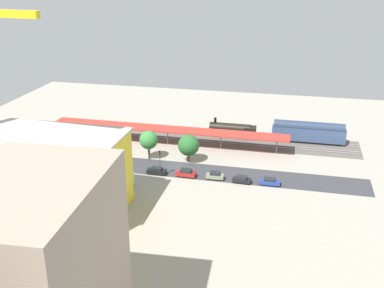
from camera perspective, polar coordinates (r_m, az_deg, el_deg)
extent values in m
plane|color=#9E998C|center=(114.24, -1.80, -2.61)|extent=(144.05, 144.05, 0.00)
cube|color=#5B544C|center=(132.61, 0.37, 0.87)|extent=(90.13, 13.76, 0.01)
cube|color=#38383D|center=(112.13, -2.10, -3.09)|extent=(90.10, 9.68, 0.01)
cube|color=#9E9EA8|center=(135.54, 0.67, 1.41)|extent=(90.03, 0.80, 0.12)
cube|color=#9E9EA8|center=(134.22, 0.54, 1.21)|extent=(90.03, 0.80, 0.12)
cube|color=#9E9EA8|center=(130.88, 0.20, 0.67)|extent=(90.03, 0.80, 0.12)
cube|color=#9E9EA8|center=(129.57, 0.07, 0.46)|extent=(90.03, 0.80, 0.12)
cube|color=#B73328|center=(126.02, -3.02, 1.83)|extent=(65.18, 5.99, 0.31)
cylinder|color=slate|center=(122.41, 10.31, -0.22)|extent=(0.30, 0.30, 4.20)
cylinder|color=slate|center=(123.75, 3.54, 0.34)|extent=(0.30, 0.30, 4.20)
cylinder|color=slate|center=(126.78, -3.00, 0.87)|extent=(0.30, 0.30, 4.20)
cylinder|color=slate|center=(131.39, -9.16, 1.37)|extent=(0.30, 0.30, 4.20)
cylinder|color=slate|center=(137.41, -14.85, 1.81)|extent=(0.30, 0.30, 4.20)
cube|color=black|center=(133.05, 5.30, 1.08)|extent=(14.68, 2.75, 1.00)
cylinder|color=black|center=(132.59, 4.64, 1.93)|extent=(11.49, 3.01, 2.93)
cube|color=black|center=(132.21, 7.09, 1.41)|extent=(3.22, 3.15, 3.34)
cylinder|color=black|center=(132.53, 2.86, 2.95)|extent=(0.70, 0.70, 1.40)
cube|color=black|center=(132.34, 13.95, 0.31)|extent=(17.70, 2.49, 0.60)
cube|color=#384C72|center=(131.62, 14.03, 1.18)|extent=(19.67, 3.10, 3.67)
cylinder|color=#273550|center=(130.94, 14.11, 2.04)|extent=(18.88, 3.09, 2.95)
cube|color=black|center=(105.73, 9.45, -4.87)|extent=(3.82, 1.80, 0.30)
cube|color=navy|center=(105.49, 9.46, -4.60)|extent=(4.54, 1.88, 0.81)
cube|color=#1E2328|center=(105.21, 9.48, -4.28)|extent=(2.55, 1.65, 0.51)
cube|color=black|center=(105.86, 6.09, -4.66)|extent=(3.52, 1.86, 0.30)
cube|color=black|center=(105.64, 6.10, -4.40)|extent=(4.17, 1.96, 0.73)
cube|color=#1E2328|center=(105.35, 6.11, -4.07)|extent=(2.36, 1.67, 0.65)
cube|color=black|center=(107.10, 2.82, -4.23)|extent=(3.41, 1.78, 0.30)
cube|color=gray|center=(106.85, 2.82, -3.95)|extent=(4.06, 1.87, 0.87)
cube|color=#1E2328|center=(106.53, 2.83, -3.58)|extent=(2.29, 1.60, 0.65)
cube|color=black|center=(108.23, -0.73, -3.92)|extent=(3.88, 2.02, 0.30)
cube|color=maroon|center=(107.98, -0.73, -3.64)|extent=(4.61, 2.13, 0.87)
cube|color=#1E2328|center=(107.66, -0.73, -3.27)|extent=(2.61, 1.80, 0.66)
cube|color=black|center=(109.78, -4.33, -3.61)|extent=(3.83, 1.84, 0.30)
cube|color=black|center=(109.54, -4.34, -3.33)|extent=(4.55, 1.93, 0.87)
cube|color=#1E2328|center=(109.24, -4.35, -2.99)|extent=(2.56, 1.65, 0.55)
cube|color=yellow|center=(94.39, -17.47, -3.94)|extent=(28.71, 19.61, 15.19)
cube|color=#B7B2A8|center=(91.47, -18.01, 0.49)|extent=(29.32, 20.21, 0.40)
cube|color=black|center=(105.45, -9.76, -4.91)|extent=(9.68, 2.46, 0.50)
cube|color=white|center=(104.22, -9.22, -4.08)|extent=(7.31, 2.64, 3.17)
cube|color=maroon|center=(106.27, -11.60, -3.98)|extent=(2.44, 2.51, 2.36)
cylinder|color=brown|center=(117.82, -5.27, -1.02)|extent=(0.54, 0.54, 3.41)
sphere|color=#38843D|center=(116.61, -5.33, 0.49)|extent=(4.63, 4.63, 4.63)
cylinder|color=brown|center=(124.44, -13.92, -0.44)|extent=(0.54, 0.54, 3.01)
sphere|color=#2D7233|center=(123.41, -14.04, 0.83)|extent=(4.14, 4.14, 4.14)
cylinder|color=brown|center=(115.54, -0.41, -1.61)|extent=(0.48, 0.48, 2.60)
sphere|color=#28662D|center=(114.35, -0.41, -0.15)|extent=(5.29, 5.29, 5.29)
cylinder|color=#333333|center=(107.51, -3.93, -2.63)|extent=(0.16, 0.16, 5.52)
cube|color=black|center=(106.25, -3.97, -1.05)|extent=(0.36, 0.36, 0.90)
sphere|color=red|center=(106.43, -4.08, -1.19)|extent=(0.20, 0.20, 0.20)
cube|color=tan|center=(57.04, -18.61, -16.04)|extent=(16.48, 21.83, 25.36)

